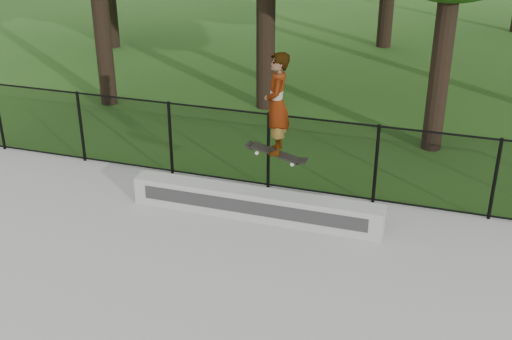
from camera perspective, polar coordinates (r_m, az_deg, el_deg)
name	(u,v)px	position (r m, az deg, el deg)	size (l,w,h in m)	color
grind_ledge	(255,204)	(11.08, -0.10, -3.05)	(4.43, 0.40, 0.49)	#B3B4AE
skater_airborne	(277,106)	(10.16, 1.87, 5.72)	(0.82, 0.68, 1.83)	black
chainlink_fence	(268,151)	(11.93, 1.10, 1.74)	(16.06, 0.06, 1.50)	black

